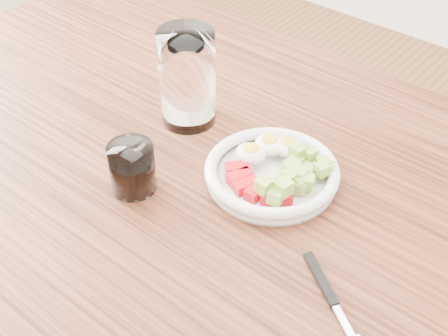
{
  "coord_description": "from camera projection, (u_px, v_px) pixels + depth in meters",
  "views": [
    {
      "loc": [
        0.44,
        -0.53,
        1.4
      ],
      "look_at": [
        -0.01,
        0.01,
        0.8
      ],
      "focal_mm": 50.0,
      "sensor_mm": 36.0,
      "label": 1
    }
  ],
  "objects": [
    {
      "name": "dining_table",
      "position": [
        225.0,
        235.0,
        1.0
      ],
      "size": [
        1.5,
        0.9,
        0.77
      ],
      "color": "brown",
      "rests_on": "ground"
    },
    {
      "name": "water_glass",
      "position": [
        187.0,
        78.0,
        1.02
      ],
      "size": [
        0.09,
        0.09,
        0.17
      ],
      "primitive_type": "cylinder",
      "color": "white",
      "rests_on": "dining_table"
    },
    {
      "name": "fork",
      "position": [
        329.0,
        294.0,
        0.78
      ],
      "size": [
        0.16,
        0.11,
        0.01
      ],
      "color": "black",
      "rests_on": "dining_table"
    },
    {
      "name": "bowl",
      "position": [
        274.0,
        171.0,
        0.94
      ],
      "size": [
        0.21,
        0.21,
        0.05
      ],
      "color": "white",
      "rests_on": "dining_table"
    },
    {
      "name": "coffee_glass",
      "position": [
        132.0,
        168.0,
        0.92
      ],
      "size": [
        0.07,
        0.07,
        0.08
      ],
      "color": "white",
      "rests_on": "dining_table"
    }
  ]
}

